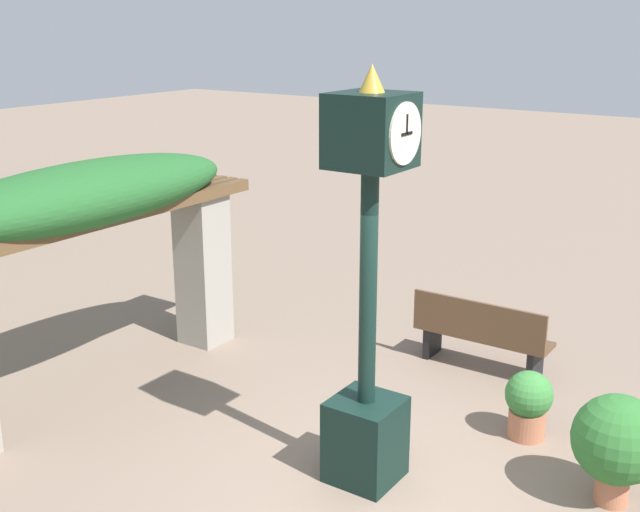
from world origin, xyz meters
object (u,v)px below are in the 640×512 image
(potted_plant_near_left, at_px, (617,442))
(potted_plant_near_right, at_px, (528,402))
(park_bench, at_px, (481,335))
(pedestal_clock, at_px, (368,301))

(potted_plant_near_left, bearing_deg, potted_plant_near_right, 56.09)
(potted_plant_near_right, relative_size, park_bench, 0.43)
(pedestal_clock, xyz_separation_m, potted_plant_near_right, (1.56, -0.96, -1.34))
(pedestal_clock, distance_m, park_bench, 3.09)
(pedestal_clock, distance_m, potted_plant_near_left, 2.45)
(potted_plant_near_right, height_order, park_bench, park_bench)
(potted_plant_near_left, relative_size, potted_plant_near_right, 1.42)
(pedestal_clock, bearing_deg, park_bench, 1.86)
(potted_plant_near_left, xyz_separation_m, park_bench, (1.94, 2.08, -0.15))
(park_bench, bearing_deg, potted_plant_near_right, 130.01)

